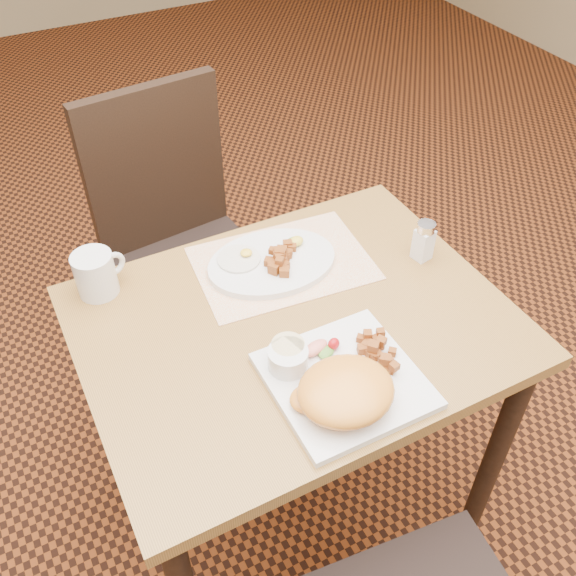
# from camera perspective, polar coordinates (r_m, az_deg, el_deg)

# --- Properties ---
(ground) EXTENTS (8.00, 8.00, 0.00)m
(ground) POSITION_cam_1_polar(r_m,az_deg,el_deg) (1.98, 0.49, -18.26)
(ground) COLOR black
(ground) RESTS_ON ground
(table) EXTENTS (0.90, 0.70, 0.75)m
(table) POSITION_cam_1_polar(r_m,az_deg,el_deg) (1.45, 0.63, -5.89)
(table) COLOR olive
(table) RESTS_ON ground
(chair_far) EXTENTS (0.46, 0.47, 0.97)m
(chair_far) POSITION_cam_1_polar(r_m,az_deg,el_deg) (1.95, -9.59, 4.53)
(chair_far) COLOR black
(chair_far) RESTS_ON ground
(placemat) EXTENTS (0.42, 0.32, 0.00)m
(placemat) POSITION_cam_1_polar(r_m,az_deg,el_deg) (1.50, -0.49, 2.21)
(placemat) COLOR white
(placemat) RESTS_ON table
(plate_square) EXTENTS (0.28, 0.28, 0.02)m
(plate_square) POSITION_cam_1_polar(r_m,az_deg,el_deg) (1.25, 5.04, -8.18)
(plate_square) COLOR silver
(plate_square) RESTS_ON table
(plate_oval) EXTENTS (0.32, 0.25, 0.02)m
(plate_oval) POSITION_cam_1_polar(r_m,az_deg,el_deg) (1.49, -1.44, 2.28)
(plate_oval) COLOR silver
(plate_oval) RESTS_ON placemat
(hollandaise_mound) EXTENTS (0.19, 0.16, 0.07)m
(hollandaise_mound) POSITION_cam_1_polar(r_m,az_deg,el_deg) (1.19, 5.08, -9.17)
(hollandaise_mound) COLOR orange
(hollandaise_mound) RESTS_ON plate_square
(ramekin) EXTENTS (0.08, 0.09, 0.04)m
(ramekin) POSITION_cam_1_polar(r_m,az_deg,el_deg) (1.25, 0.00, -6.18)
(ramekin) COLOR silver
(ramekin) RESTS_ON plate_square
(garnish_sq) EXTENTS (0.09, 0.06, 0.03)m
(garnish_sq) POSITION_cam_1_polar(r_m,az_deg,el_deg) (1.28, 3.04, -5.34)
(garnish_sq) COLOR #387223
(garnish_sq) RESTS_ON plate_square
(fried_egg) EXTENTS (0.10, 0.10, 0.02)m
(fried_egg) POSITION_cam_1_polar(r_m,az_deg,el_deg) (1.49, -4.30, 2.67)
(fried_egg) COLOR white
(fried_egg) RESTS_ON plate_oval
(garnish_ov) EXTENTS (0.04, 0.04, 0.02)m
(garnish_ov) POSITION_cam_1_polar(r_m,az_deg,el_deg) (1.53, 0.69, 4.21)
(garnish_ov) COLOR #387223
(garnish_ov) RESTS_ON plate_oval
(salt_shaker) EXTENTS (0.05, 0.05, 0.10)m
(salt_shaker) POSITION_cam_1_polar(r_m,az_deg,el_deg) (1.52, 11.98, 4.17)
(salt_shaker) COLOR white
(salt_shaker) RESTS_ON table
(coffee_mug) EXTENTS (0.12, 0.09, 0.10)m
(coffee_mug) POSITION_cam_1_polar(r_m,az_deg,el_deg) (1.46, -16.68, 1.24)
(coffee_mug) COLOR silver
(coffee_mug) RESTS_ON table
(home_fries_sq) EXTENTS (0.11, 0.12, 0.04)m
(home_fries_sq) POSITION_cam_1_polar(r_m,az_deg,el_deg) (1.28, 7.93, -5.71)
(home_fries_sq) COLOR #984D18
(home_fries_sq) RESTS_ON plate_square
(home_fries_ov) EXTENTS (0.10, 0.11, 0.04)m
(home_fries_ov) POSITION_cam_1_polar(r_m,az_deg,el_deg) (1.47, -0.64, 2.69)
(home_fries_ov) COLOR #984D18
(home_fries_ov) RESTS_ON plate_oval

